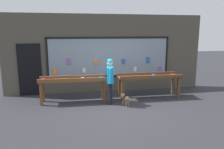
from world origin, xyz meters
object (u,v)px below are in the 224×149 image
object	(u,v)px
display_table_left	(73,82)
person_browsing	(110,78)
small_dog	(125,98)
display_table_right	(149,79)

from	to	relation	value
display_table_left	person_browsing	distance (m)	1.38
display_table_left	person_browsing	xyz separation A→B (m)	(1.28, -0.47, 0.19)
display_table_left	small_dog	distance (m)	1.99
person_browsing	display_table_right	bearing A→B (deg)	-65.51
person_browsing	small_dog	bearing A→B (deg)	-109.22
display_table_right	display_table_left	bearing A→B (deg)	-179.99
display_table_left	person_browsing	world-z (taller)	person_browsing
display_table_right	small_dog	world-z (taller)	display_table_right
display_table_left	small_dog	xyz separation A→B (m)	(1.78, -0.73, -0.49)
display_table_left	display_table_right	size ratio (longest dim) A/B	1.00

